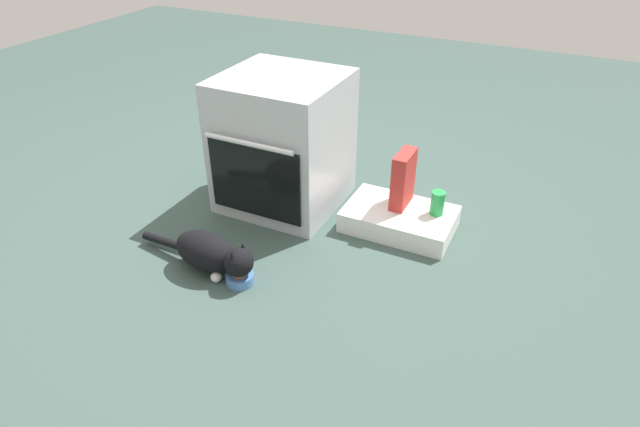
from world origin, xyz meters
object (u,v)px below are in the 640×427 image
object	(u,v)px
oven	(283,142)
soda_can	(438,203)
pantry_cabinet	(399,219)
cat	(211,253)
cereal_box	(403,179)
food_bowl	(240,278)

from	to	relation	value
oven	soda_can	world-z (taller)	oven
pantry_cabinet	cat	xyz separation A→B (m)	(-0.63, -0.69, 0.05)
cereal_box	pantry_cabinet	bearing A→B (deg)	-74.17
oven	pantry_cabinet	distance (m)	0.70
food_bowl	cat	size ratio (longest dim) A/B	0.19
oven	cat	bearing A→B (deg)	-89.02
cat	cereal_box	world-z (taller)	cereal_box
pantry_cabinet	food_bowl	size ratio (longest dim) A/B	4.36
food_bowl	cereal_box	distance (m)	0.91
food_bowl	cat	world-z (taller)	cat
food_bowl	cat	bearing A→B (deg)	174.67
cat	soda_can	size ratio (longest dim) A/B	5.30
oven	pantry_cabinet	world-z (taller)	oven
food_bowl	soda_can	world-z (taller)	soda_can
soda_can	cat	bearing A→B (deg)	-137.25
pantry_cabinet	food_bowl	world-z (taller)	pantry_cabinet
cat	soda_can	world-z (taller)	soda_can
oven	soda_can	xyz separation A→B (m)	(0.81, 0.05, -0.18)
cat	soda_can	distance (m)	1.09
food_bowl	oven	bearing A→B (deg)	103.32
food_bowl	soda_can	distance (m)	1.00
pantry_cabinet	food_bowl	xyz separation A→B (m)	(-0.48, -0.71, -0.02)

